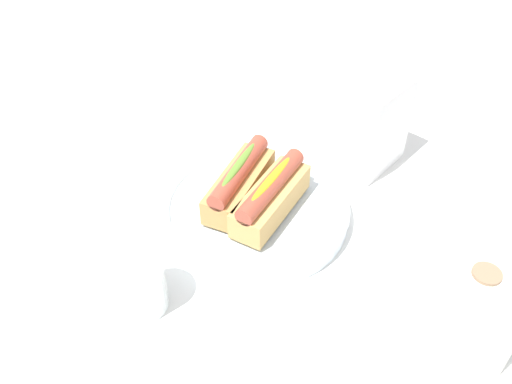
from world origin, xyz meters
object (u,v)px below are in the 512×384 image
hotdog_back (273,194)px  paper_towel_roll (470,313)px  water_glass (138,284)px  hotdog_front (239,182)px  napkin_box (380,129)px  serving_bowl (256,209)px

hotdog_back → paper_towel_roll: paper_towel_roll is taller
water_glass → paper_towel_roll: size_ratio=0.67×
hotdog_front → water_glass: size_ratio=1.76×
water_glass → napkin_box: size_ratio=0.60×
serving_bowl → napkin_box: bearing=162.0°
serving_bowl → napkin_box: size_ratio=1.83×
hotdog_back → napkin_box: 0.22m
serving_bowl → napkin_box: (-0.22, 0.07, 0.06)m
serving_bowl → hotdog_back: 0.05m
hotdog_front → napkin_box: napkin_box is taller
hotdog_back → hotdog_front: bearing=-79.5°
paper_towel_roll → napkin_box: (-0.23, -0.25, 0.01)m
water_glass → napkin_box: napkin_box is taller
serving_bowl → water_glass: bearing=-2.5°
paper_towel_roll → water_glass: bearing=-59.0°
water_glass → paper_towel_roll: 0.39m
serving_bowl → water_glass: (0.21, -0.01, 0.02)m
serving_bowl → paper_towel_roll: bearing=87.6°
hotdog_front → napkin_box: bearing=156.2°
hotdog_front → water_glass: 0.21m
serving_bowl → hotdog_front: hotdog_front is taller
serving_bowl → hotdog_front: 0.05m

